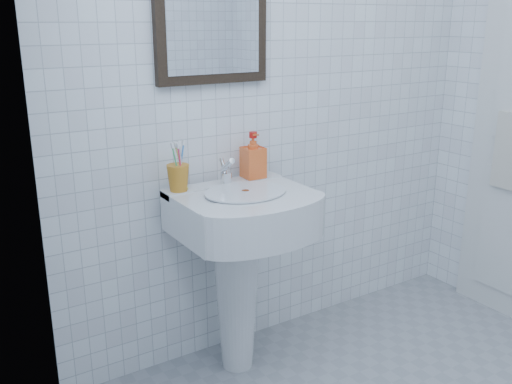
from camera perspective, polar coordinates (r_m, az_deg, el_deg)
wall_back at (r=2.61m, az=2.68°, el=11.49°), size 2.20×0.02×2.50m
wall_left at (r=1.04m, az=-8.89°, el=3.12°), size 0.02×2.40×2.50m
washbasin at (r=2.41m, az=-1.70°, el=-5.88°), size 0.54×0.40×0.84m
faucet at (r=2.39m, az=-3.00°, el=1.92°), size 0.05×0.11×0.12m
toothbrush_cup at (r=2.30m, az=-7.79°, el=1.41°), size 0.12×0.12×0.11m
soap_dispenser at (r=2.47m, az=-0.29°, el=3.70°), size 0.09×0.10×0.20m
wall_mirror at (r=2.39m, az=-4.45°, el=18.17°), size 0.50×0.04×0.62m
hand_towel at (r=3.09m, az=24.05°, el=3.74°), size 0.03×0.16×0.38m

